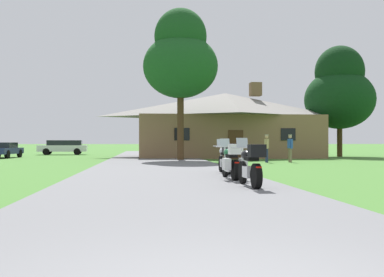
{
  "coord_description": "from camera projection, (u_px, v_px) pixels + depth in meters",
  "views": [
    {
      "loc": [
        -0.64,
        -3.37,
        1.24
      ],
      "look_at": [
        1.92,
        22.83,
        1.43
      ],
      "focal_mm": 43.96,
      "sensor_mm": 36.0,
      "label": 1
    }
  ],
  "objects": [
    {
      "name": "motorcycle_green_second_in_row",
      "position": [
        232.0,
        162.0,
        14.87
      ],
      "size": [
        0.76,
        2.08,
        1.3
      ],
      "rotation": [
        0.0,
        0.0,
        0.05
      ],
      "color": "black",
      "rests_on": "asphalt_driveway"
    },
    {
      "name": "tree_by_lodge_front",
      "position": [
        181.0,
        58.0,
        31.28
      ],
      "size": [
        4.99,
        4.99,
        10.15
      ],
      "color": "#422D19",
      "rests_on": "ground"
    },
    {
      "name": "bystander_blue_shirt_beside_signpost",
      "position": [
        290.0,
        147.0,
        28.55
      ],
      "size": [
        0.25,
        0.55,
        1.69
      ],
      "rotation": [
        0.0,
        0.0,
        4.8
      ],
      "color": "#75664C",
      "rests_on": "ground"
    },
    {
      "name": "motorcycle_black_nearest_to_camera",
      "position": [
        251.0,
        165.0,
        12.39
      ],
      "size": [
        0.66,
        2.08,
        1.3
      ],
      "rotation": [
        0.0,
        0.0,
        0.04
      ],
      "color": "black",
      "rests_on": "asphalt_driveway"
    },
    {
      "name": "bystander_tan_shirt_near_lodge",
      "position": [
        267.0,
        147.0,
        28.29
      ],
      "size": [
        0.24,
        0.55,
        1.69
      ],
      "rotation": [
        0.0,
        0.0,
        4.67
      ],
      "color": "navy",
      "rests_on": "ground"
    },
    {
      "name": "motorcycle_silver_farthest_in_row",
      "position": [
        225.0,
        159.0,
        17.61
      ],
      "size": [
        0.66,
        2.08,
        1.3
      ],
      "rotation": [
        0.0,
        0.0,
        0.01
      ],
      "color": "black",
      "rests_on": "asphalt_driveway"
    },
    {
      "name": "parked_navy_sedan_far_left",
      "position": [
        3.0,
        150.0,
        36.31
      ],
      "size": [
        2.18,
        4.34,
        1.2
      ],
      "rotation": [
        0.0,
        0.0,
        -0.08
      ],
      "color": "navy",
      "rests_on": "ground"
    },
    {
      "name": "parked_white_suv_far_left",
      "position": [
        63.0,
        147.0,
        45.47
      ],
      "size": [
        4.7,
        2.13,
        1.4
      ],
      "rotation": [
        0.0,
        0.0,
        1.63
      ],
      "color": "silver",
      "rests_on": "ground"
    },
    {
      "name": "stone_lodge",
      "position": [
        225.0,
        124.0,
        38.39
      ],
      "size": [
        14.77,
        9.29,
        6.13
      ],
      "color": "brown",
      "rests_on": "ground"
    },
    {
      "name": "tree_right_of_lodge",
      "position": [
        340.0,
        91.0,
        39.64
      ],
      "size": [
        5.86,
        5.86,
        9.37
      ],
      "color": "#422D19",
      "rests_on": "ground"
    },
    {
      "name": "ground_plane",
      "position": [
        159.0,
        167.0,
        23.31
      ],
      "size": [
        500.0,
        500.0,
        0.0
      ],
      "primitive_type": "plane",
      "color": "#42752D"
    },
    {
      "name": "asphalt_driveway",
      "position": [
        160.0,
        169.0,
        21.32
      ],
      "size": [
        6.4,
        80.0,
        0.06
      ],
      "primitive_type": "cube",
      "color": "slate",
      "rests_on": "ground"
    }
  ]
}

